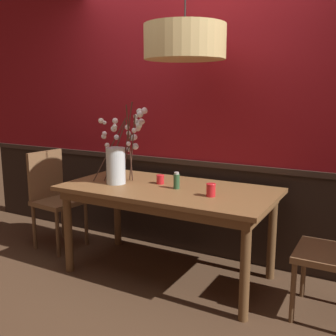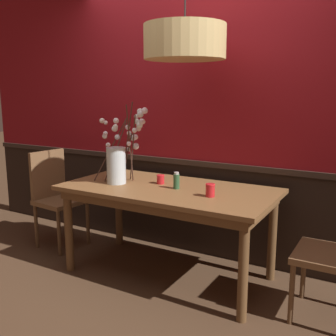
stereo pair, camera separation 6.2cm
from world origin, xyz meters
name	(u,v)px [view 1 (the left image)]	position (x,y,z in m)	size (l,w,h in m)	color
ground_plane	(168,274)	(0.00, 0.00, 0.00)	(24.00, 24.00, 0.00)	#4C3321
back_wall	(200,107)	(0.00, 0.61, 1.40)	(5.47, 0.14, 2.83)	black
dining_table	(168,197)	(0.00, 0.00, 0.69)	(1.75, 0.89, 0.77)	brown
chair_head_west_end	(54,194)	(-1.32, 0.03, 0.54)	(0.45, 0.46, 0.96)	brown
chair_far_side_right	(231,195)	(0.24, 0.87, 0.54)	(0.47, 0.44, 0.96)	brown
chair_far_side_left	(181,190)	(-0.30, 0.83, 0.52)	(0.41, 0.40, 0.93)	brown
vase_with_blossoms	(119,158)	(-0.45, -0.06, 0.99)	(0.57, 0.33, 0.69)	silver
candle_holder_nearer_center	(211,190)	(0.42, -0.10, 0.82)	(0.07, 0.07, 0.10)	red
candle_holder_nearer_edge	(160,179)	(-0.12, 0.08, 0.81)	(0.07, 0.07, 0.08)	red
condiment_bottle	(177,181)	(0.08, -0.01, 0.83)	(0.05, 0.05, 0.14)	#2D5633
pendant_lamp	(185,42)	(0.13, 0.03, 1.91)	(0.63, 0.63, 1.05)	tan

